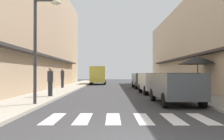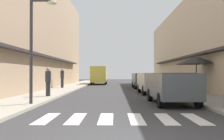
{
  "view_description": "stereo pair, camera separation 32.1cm",
  "coord_description": "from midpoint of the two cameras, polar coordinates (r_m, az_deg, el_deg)",
  "views": [
    {
      "loc": [
        -0.51,
        -5.39,
        1.45
      ],
      "look_at": [
        -0.45,
        16.64,
        1.73
      ],
      "focal_mm": 42.53,
      "sensor_mm": 36.0,
      "label": 1
    },
    {
      "loc": [
        -0.19,
        -5.39,
        1.45
      ],
      "look_at": [
        -0.45,
        16.64,
        1.73
      ],
      "focal_mm": 42.53,
      "sensor_mm": 36.0,
      "label": 2
    }
  ],
  "objects": [
    {
      "name": "delivery_van",
      "position": [
        35.34,
        -3.36,
        -0.8
      ],
      "size": [
        2.03,
        5.41,
        2.37
      ],
      "color": "#D8CC4C",
      "rests_on": "ground_plane"
    },
    {
      "name": "planter_midblock",
      "position": [
        15.56,
        16.61,
        -3.84
      ],
      "size": [
        0.93,
        0.93,
        1.08
      ],
      "color": "slate",
      "rests_on": "sidewalk_right"
    },
    {
      "name": "pedestrian_walking_near",
      "position": [
        15.94,
        -13.85,
        -2.29
      ],
      "size": [
        0.34,
        0.34,
        1.69
      ],
      "rotation": [
        0.0,
        0.0,
        0.61
      ],
      "color": "#282B33",
      "rests_on": "sidewalk_left"
    },
    {
      "name": "planter_far",
      "position": [
        21.9,
        12.4,
        -2.79
      ],
      "size": [
        0.77,
        0.77,
        1.08
      ],
      "color": "#4C4C4C",
      "rests_on": "sidewalk_right"
    },
    {
      "name": "parked_car_near",
      "position": [
        12.81,
        12.57,
        -3.07
      ],
      "size": [
        1.9,
        4.28,
        1.47
      ],
      "color": "#4C5156",
      "rests_on": "ground_plane"
    },
    {
      "name": "sidewalk_right",
      "position": [
        22.28,
        13.07,
        -4.29
      ],
      "size": [
        2.43,
        56.89,
        0.12
      ],
      "primitive_type": "cube",
      "color": "#9E998E",
      "rests_on": "ground_plane"
    },
    {
      "name": "building_row_left",
      "position": [
        24.4,
        -19.77,
        8.62
      ],
      "size": [
        5.5,
        38.57,
        10.8
      ],
      "color": "tan",
      "rests_on": "ground_plane"
    },
    {
      "name": "parked_car_far",
      "position": [
        25.93,
        6.09,
        -1.89
      ],
      "size": [
        1.85,
        4.45,
        1.47
      ],
      "color": "#4C5156",
      "rests_on": "ground_plane"
    },
    {
      "name": "cafe_umbrella",
      "position": [
        18.39,
        17.3,
        2.02
      ],
      "size": [
        2.62,
        2.62,
        2.49
      ],
      "color": "#262626",
      "rests_on": "sidewalk_right"
    },
    {
      "name": "parked_car_mid",
      "position": [
        19.01,
        8.38,
        -2.32
      ],
      "size": [
        1.92,
        4.02,
        1.47
      ],
      "color": "silver",
      "rests_on": "ground_plane"
    },
    {
      "name": "sidewalk_left",
      "position": [
        22.13,
        -11.62,
        -4.32
      ],
      "size": [
        2.43,
        56.89,
        0.12
      ],
      "primitive_type": "cube",
      "color": "#ADA899",
      "rests_on": "ground_plane"
    },
    {
      "name": "street_lamp",
      "position": [
        12.15,
        -16.14,
        6.78
      ],
      "size": [
        1.19,
        0.28,
        4.68
      ],
      "color": "#38383D",
      "rests_on": "sidewalk_left"
    },
    {
      "name": "crosswalk",
      "position": [
        8.57,
        2.21,
        -10.41
      ],
      "size": [
        5.2,
        2.2,
        0.01
      ],
      "color": "silver",
      "rests_on": "ground_plane"
    },
    {
      "name": "ground_plane",
      "position": [
        21.7,
        0.76,
        -4.56
      ],
      "size": [
        89.4,
        89.4,
        0.0
      ],
      "primitive_type": "plane",
      "color": "#38383A"
    },
    {
      "name": "pedestrian_walking_far",
      "position": [
        25.13,
        -11.12,
        -1.55
      ],
      "size": [
        0.34,
        0.34,
        1.82
      ],
      "rotation": [
        0.0,
        0.0,
        3.29
      ],
      "color": "#282B33",
      "rests_on": "sidewalk_left"
    },
    {
      "name": "building_row_right",
      "position": [
        24.46,
        21.0,
        5.39
      ],
      "size": [
        5.5,
        38.57,
        8.08
      ],
      "color": "#C6B299",
      "rests_on": "ground_plane"
    }
  ]
}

